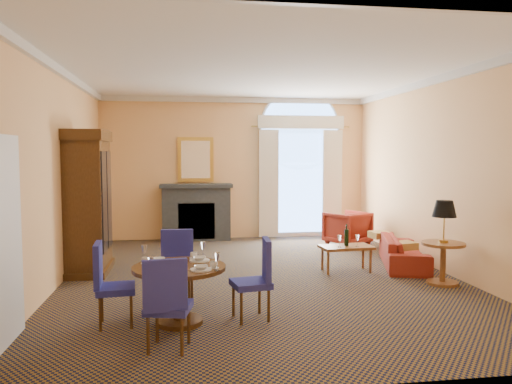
{
  "coord_description": "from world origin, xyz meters",
  "views": [
    {
      "loc": [
        -1.19,
        -7.59,
        1.92
      ],
      "look_at": [
        0.0,
        0.5,
        1.3
      ],
      "focal_mm": 35.0,
      "sensor_mm": 36.0,
      "label": 1
    }
  ],
  "objects": [
    {
      "name": "ground",
      "position": [
        0.0,
        0.0,
        0.0
      ],
      "size": [
        7.5,
        7.5,
        0.0
      ],
      "primitive_type": "plane",
      "color": "black",
      "rests_on": "ground"
    },
    {
      "name": "room_envelope",
      "position": [
        -0.03,
        0.67,
        2.51
      ],
      "size": [
        6.04,
        7.52,
        3.45
      ],
      "color": "#FDC078",
      "rests_on": "ground"
    },
    {
      "name": "armoire",
      "position": [
        -2.72,
        0.75,
        1.11
      ],
      "size": [
        0.66,
        1.17,
        2.3
      ],
      "color": "#39210D",
      "rests_on": "ground"
    },
    {
      "name": "dining_table",
      "position": [
        -1.24,
        -1.98,
        0.5
      ],
      "size": [
        1.06,
        1.06,
        0.87
      ],
      "color": "#39210D",
      "rests_on": "ground"
    },
    {
      "name": "dining_chair_north",
      "position": [
        -1.27,
        -1.13,
        0.53
      ],
      "size": [
        0.46,
        0.46,
        0.94
      ],
      "rotation": [
        0.0,
        0.0,
        3.02
      ],
      "color": "navy",
      "rests_on": "ground"
    },
    {
      "name": "dining_chair_south",
      "position": [
        -1.35,
        -2.8,
        0.53
      ],
      "size": [
        0.5,
        0.5,
        0.94
      ],
      "rotation": [
        0.0,
        0.0,
        -0.21
      ],
      "color": "navy",
      "rests_on": "ground"
    },
    {
      "name": "dining_chair_east",
      "position": [
        -0.33,
        -1.94,
        0.53
      ],
      "size": [
        0.48,
        0.48,
        0.94
      ],
      "rotation": [
        0.0,
        0.0,
        1.75
      ],
      "color": "navy",
      "rests_on": "ground"
    },
    {
      "name": "dining_chair_west",
      "position": [
        -2.04,
        -1.93,
        0.53
      ],
      "size": [
        0.46,
        0.46,
        0.94
      ],
      "rotation": [
        0.0,
        0.0,
        -1.47
      ],
      "color": "navy",
      "rests_on": "ground"
    },
    {
      "name": "sofa",
      "position": [
        2.55,
        0.4,
        0.25
      ],
      "size": [
        1.14,
        1.83,
        0.5
      ],
      "primitive_type": "imported",
      "rotation": [
        0.0,
        0.0,
        1.27
      ],
      "color": "maroon",
      "rests_on": "ground"
    },
    {
      "name": "armchair",
      "position": [
        2.23,
        2.46,
        0.36
      ],
      "size": [
        1.06,
        1.07,
        0.72
      ],
      "primitive_type": "imported",
      "rotation": [
        0.0,
        0.0,
        3.66
      ],
      "color": "maroon",
      "rests_on": "ground"
    },
    {
      "name": "coffee_table",
      "position": [
        1.45,
        0.18,
        0.4
      ],
      "size": [
        0.87,
        0.53,
        0.78
      ],
      "rotation": [
        0.0,
        0.0,
        0.08
      ],
      "color": "brown",
      "rests_on": "ground"
    },
    {
      "name": "side_table",
      "position": [
        2.6,
        -0.81,
        0.77
      ],
      "size": [
        0.63,
        0.63,
        1.22
      ],
      "color": "brown",
      "rests_on": "ground"
    }
  ]
}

